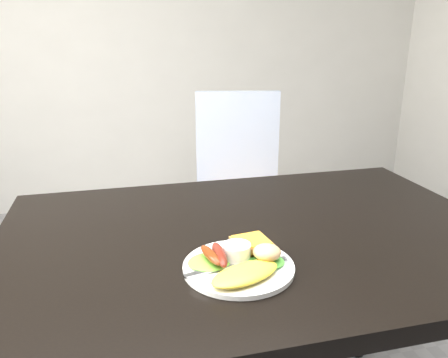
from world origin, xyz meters
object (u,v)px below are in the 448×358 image
person (213,184)px  dining_table (256,239)px  plate (239,267)px  dining_chair (247,199)px

person → dining_table: bearing=72.7°
person → plate: 0.76m
dining_table → plate: plate is taller
dining_table → dining_chair: bearing=74.0°
dining_table → dining_chair: (0.28, 0.96, -0.28)m
dining_table → person: person is taller
dining_table → person: (0.03, 0.58, -0.06)m
person → dining_chair: bearing=-138.1°
dining_chair → person: size_ratio=0.30×
person → plate: bearing=66.5°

